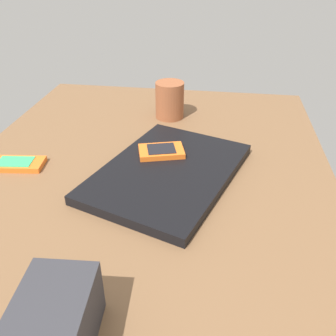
# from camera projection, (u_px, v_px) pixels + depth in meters

# --- Properties ---
(desk_surface) EXTENTS (1.20, 0.80, 0.03)m
(desk_surface) POSITION_uv_depth(u_px,v_px,m) (135.00, 202.00, 0.71)
(desk_surface) COLOR brown
(desk_surface) RESTS_ON ground
(laptop_closed) EXTENTS (0.41, 0.35, 0.02)m
(laptop_closed) POSITION_uv_depth(u_px,v_px,m) (168.00, 172.00, 0.75)
(laptop_closed) COLOR black
(laptop_closed) RESTS_ON desk_surface
(cell_phone_on_laptop) EXTENTS (0.09, 0.11, 0.01)m
(cell_phone_on_laptop) POSITION_uv_depth(u_px,v_px,m) (161.00, 151.00, 0.79)
(cell_phone_on_laptop) COLOR orange
(cell_phone_on_laptop) RESTS_ON laptop_closed
(cell_phone_on_desk) EXTENTS (0.07, 0.13, 0.01)m
(cell_phone_on_desk) POSITION_uv_depth(u_px,v_px,m) (16.00, 164.00, 0.79)
(cell_phone_on_desk) COLOR orange
(cell_phone_on_desk) RESTS_ON desk_surface
(desk_organizer) EXTENTS (0.14, 0.09, 0.08)m
(desk_organizer) POSITION_uv_depth(u_px,v_px,m) (54.00, 328.00, 0.41)
(desk_organizer) COLOR #2D2D33
(desk_organizer) RESTS_ON desk_surface
(pen_cup) EXTENTS (0.08, 0.08, 0.10)m
(pen_cup) POSITION_uv_depth(u_px,v_px,m) (170.00, 100.00, 0.99)
(pen_cup) COLOR brown
(pen_cup) RESTS_ON desk_surface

